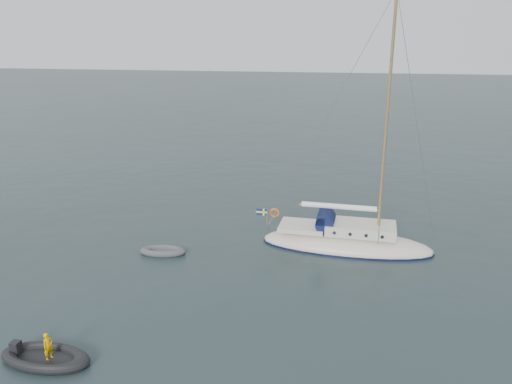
# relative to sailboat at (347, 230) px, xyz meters

# --- Properties ---
(ground) EXTENTS (300.00, 300.00, 0.00)m
(ground) POSITION_rel_sailboat_xyz_m (-3.25, -2.31, -1.10)
(ground) COLOR black
(ground) RESTS_ON ground
(sailboat) EXTENTS (10.19, 3.05, 14.51)m
(sailboat) POSITION_rel_sailboat_xyz_m (0.00, 0.00, 0.00)
(sailboat) COLOR beige
(sailboat) RESTS_ON ground
(dinghy) EXTENTS (2.60, 1.17, 0.37)m
(dinghy) POSITION_rel_sailboat_xyz_m (-10.07, -2.81, -0.93)
(dinghy) COLOR #535358
(dinghy) RESTS_ON ground
(rib) EXTENTS (3.59, 1.63, 1.26)m
(rib) POSITION_rel_sailboat_xyz_m (-10.84, -12.87, -0.89)
(rib) COLOR black
(rib) RESTS_ON ground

